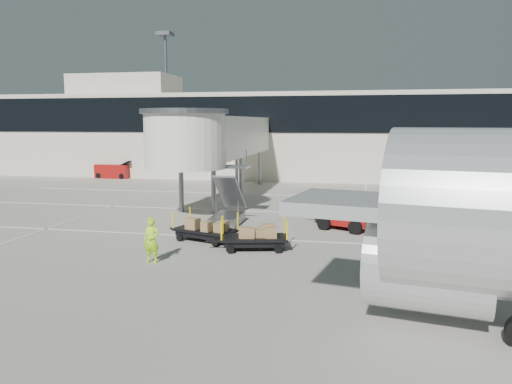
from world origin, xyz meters
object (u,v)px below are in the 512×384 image
at_px(baggage_tug, 347,218).
at_px(box_cart_near, 253,237).
at_px(suitcase_cart, 340,214).
at_px(minivan, 449,194).
at_px(box_cart_far, 204,230).
at_px(belt_loader, 114,171).
at_px(ground_worker, 152,240).

relative_size(baggage_tug, box_cart_near, 0.81).
relative_size(suitcase_cart, minivan, 0.73).
distance_m(box_cart_near, minivan, 14.89).
bearing_deg(box_cart_far, belt_loader, 144.12).
bearing_deg(ground_worker, minivan, 48.70).
distance_m(suitcase_cart, box_cart_near, 7.15).
bearing_deg(minivan, belt_loader, 162.74).
bearing_deg(belt_loader, baggage_tug, -38.14).
xyz_separation_m(box_cart_far, belt_loader, (-16.17, 22.86, 0.16)).
bearing_deg(box_cart_far, box_cart_near, -4.66).
bearing_deg(minivan, baggage_tug, -125.19).
relative_size(baggage_tug, box_cart_far, 0.82).
xyz_separation_m(baggage_tug, box_cart_far, (-6.26, -3.67, -0.12)).
relative_size(suitcase_cart, box_cart_far, 1.00).
distance_m(suitcase_cart, ground_worker, 11.26).
bearing_deg(minivan, box_cart_near, -123.80).
height_order(baggage_tug, box_cart_near, baggage_tug).
height_order(box_cart_far, ground_worker, ground_worker).
relative_size(suitcase_cart, box_cart_near, 0.99).
height_order(baggage_tug, minivan, minivan).
bearing_deg(box_cart_near, box_cart_far, 143.83).
xyz_separation_m(box_cart_far, minivan, (12.16, 10.22, 0.55)).
relative_size(minivan, belt_loader, 1.32).
height_order(suitcase_cart, box_cart_far, box_cart_far).
height_order(minivan, belt_loader, minivan).
relative_size(baggage_tug, ground_worker, 1.62).
bearing_deg(box_cart_near, ground_worker, -154.18).
xyz_separation_m(baggage_tug, belt_loader, (-22.43, 19.20, 0.04)).
height_order(box_cart_far, belt_loader, belt_loader).
bearing_deg(box_cart_near, minivan, 36.74).
xyz_separation_m(suitcase_cart, box_cart_near, (-3.38, -6.30, 0.05)).
distance_m(box_cart_far, belt_loader, 28.00).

